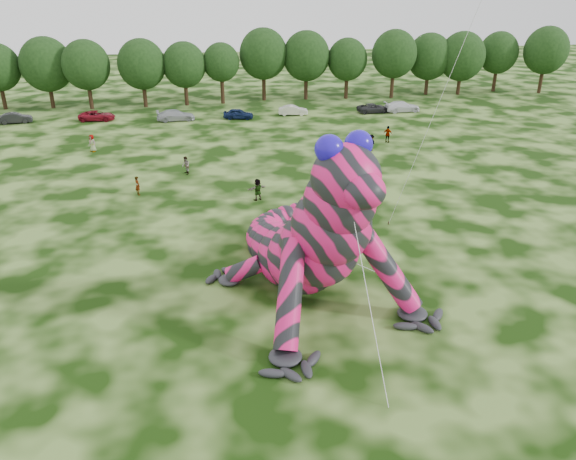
% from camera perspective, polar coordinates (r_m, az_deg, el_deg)
% --- Properties ---
extents(ground, '(240.00, 240.00, 0.00)m').
position_cam_1_polar(ground, '(31.98, -1.40, -8.09)').
color(ground, '#16330A').
rests_on(ground, ground).
extents(inflatable_gecko, '(23.71, 25.78, 10.57)m').
position_cam_1_polar(inflatable_gecko, '(32.36, 0.34, 2.84)').
color(inflatable_gecko, '#EC176E').
rests_on(inflatable_gecko, ground).
extents(flying_kite, '(3.92, 4.99, 17.76)m').
position_cam_1_polar(flying_kite, '(37.20, 18.76, 20.60)').
color(flying_kite, red).
rests_on(flying_kite, ground).
extents(tree_5, '(7.16, 6.44, 9.80)m').
position_cam_1_polar(tree_5, '(88.14, -23.24, 14.47)').
color(tree_5, black).
rests_on(tree_5, ground).
extents(tree_6, '(6.52, 5.86, 9.49)m').
position_cam_1_polar(tree_6, '(85.41, -19.72, 14.63)').
color(tree_6, black).
rests_on(tree_6, ground).
extents(tree_7, '(6.68, 6.01, 9.48)m').
position_cam_1_polar(tree_7, '(84.66, -14.56, 15.17)').
color(tree_7, black).
rests_on(tree_7, ground).
extents(tree_8, '(6.14, 5.53, 8.94)m').
position_cam_1_polar(tree_8, '(84.65, -10.44, 15.34)').
color(tree_8, black).
rests_on(tree_8, ground).
extents(tree_9, '(5.27, 4.74, 8.68)m').
position_cam_1_polar(tree_9, '(85.17, -6.76, 15.53)').
color(tree_9, black).
rests_on(tree_9, ground).
extents(tree_10, '(7.09, 6.38, 10.50)m').
position_cam_1_polar(tree_10, '(86.85, -2.50, 16.44)').
color(tree_10, black).
rests_on(tree_10, ground).
extents(tree_11, '(7.01, 6.31, 10.07)m').
position_cam_1_polar(tree_11, '(87.57, 1.86, 16.37)').
color(tree_11, black).
rests_on(tree_11, ground).
extents(tree_12, '(5.99, 5.39, 8.97)m').
position_cam_1_polar(tree_12, '(88.68, 6.02, 16.00)').
color(tree_12, black).
rests_on(tree_12, ground).
extents(tree_13, '(6.83, 6.15, 10.13)m').
position_cam_1_polar(tree_13, '(90.21, 10.68, 16.24)').
color(tree_13, black).
rests_on(tree_13, ground).
extents(tree_14, '(6.82, 6.14, 9.40)m').
position_cam_1_polar(tree_14, '(94.08, 14.09, 16.04)').
color(tree_14, black).
rests_on(tree_14, ground).
extents(tree_15, '(7.17, 6.45, 9.63)m').
position_cam_1_polar(tree_15, '(95.32, 17.20, 15.88)').
color(tree_15, black).
rests_on(tree_15, ground).
extents(tree_16, '(6.26, 5.63, 9.37)m').
position_cam_1_polar(tree_16, '(100.01, 20.49, 15.73)').
color(tree_16, black).
rests_on(tree_16, ground).
extents(tree_17, '(6.98, 6.28, 10.30)m').
position_cam_1_polar(tree_17, '(101.07, 24.61, 15.43)').
color(tree_17, black).
rests_on(tree_17, ground).
extents(car_1, '(4.23, 2.00, 1.34)m').
position_cam_1_polar(car_1, '(81.00, -25.98, 10.19)').
color(car_1, black).
rests_on(car_1, ground).
extents(car_2, '(4.77, 2.53, 1.28)m').
position_cam_1_polar(car_2, '(78.54, -18.84, 10.93)').
color(car_2, maroon).
rests_on(car_2, ground).
extents(car_3, '(5.01, 2.35, 1.41)m').
position_cam_1_polar(car_3, '(75.85, -11.33, 11.36)').
color(car_3, '#A8ABB1').
rests_on(car_3, ground).
extents(car_4, '(4.17, 2.35, 1.34)m').
position_cam_1_polar(car_4, '(75.76, -5.07, 11.68)').
color(car_4, '#0F1D44').
rests_on(car_4, ground).
extents(car_5, '(4.12, 2.04, 1.30)m').
position_cam_1_polar(car_5, '(77.63, 0.52, 12.06)').
color(car_5, silver).
rests_on(car_5, ground).
extents(car_6, '(4.61, 2.39, 1.24)m').
position_cam_1_polar(car_6, '(79.99, 8.66, 12.15)').
color(car_6, '#292A2C').
rests_on(car_6, ground).
extents(car_7, '(5.11, 2.31, 1.45)m').
position_cam_1_polar(car_7, '(81.13, 11.53, 12.18)').
color(car_7, white).
rests_on(car_7, ground).
extents(spectator_1, '(0.87, 0.99, 1.72)m').
position_cam_1_polar(spectator_1, '(54.23, -10.35, 6.46)').
color(spectator_1, gray).
rests_on(spectator_1, ground).
extents(spectator_5, '(1.80, 1.18, 1.86)m').
position_cam_1_polar(spectator_5, '(47.04, -3.10, 4.13)').
color(spectator_5, gray).
rests_on(spectator_5, ground).
extents(spectator_2, '(1.34, 1.24, 1.81)m').
position_cam_1_polar(spectator_2, '(61.46, 8.44, 8.75)').
color(spectator_2, gray).
rests_on(spectator_2, ground).
extents(spectator_3, '(1.15, 1.07, 1.89)m').
position_cam_1_polar(spectator_3, '(65.07, 10.11, 9.55)').
color(spectator_3, gray).
rests_on(spectator_3, ground).
extents(spectator_0, '(0.63, 0.72, 1.66)m').
position_cam_1_polar(spectator_0, '(49.84, -15.03, 4.37)').
color(spectator_0, gray).
rests_on(spectator_0, ground).
extents(spectator_4, '(1.07, 1.02, 1.84)m').
position_cam_1_polar(spectator_4, '(64.17, -19.27, 8.33)').
color(spectator_4, gray).
rests_on(spectator_4, ground).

